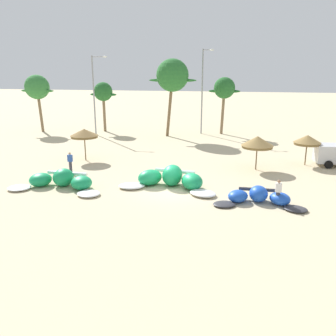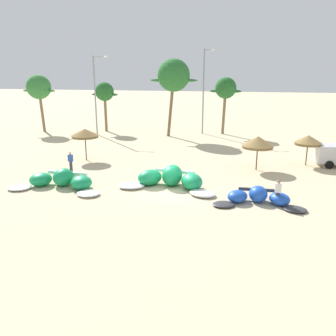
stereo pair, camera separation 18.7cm
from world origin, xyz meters
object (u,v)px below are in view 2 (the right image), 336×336
Objects in this scene: kite_left at (171,179)px; person_near_kites at (71,162)px; beach_umbrella_near_palms at (308,140)px; person_by_umbrellas at (278,193)px; palm_leftmost at (39,88)px; palm_left at (105,93)px; kite_far_left at (61,181)px; palm_left_of_gap at (174,76)px; palm_center_left at (226,89)px; beach_umbrella_middle at (258,142)px; kite_left_of_center at (258,197)px; beach_umbrella_near_van at (85,133)px; lamppost_west_center at (204,88)px; lamppost_west at (96,92)px.

person_near_kites is (-8.72, 2.00, 0.25)m from kite_left.
person_by_umbrellas is at bearing -106.03° from beach_umbrella_near_palms.
palm_leftmost is 8.70m from palm_left.
person_by_umbrellas reaches higher than kite_left.
kite_far_left is 0.99× the size of kite_left.
palm_left_of_gap is at bearing 75.76° from person_near_kites.
palm_center_left is (6.06, 3.21, -1.62)m from palm_left_of_gap.
person_by_umbrellas is 25.51m from palm_left_of_gap.
kite_far_left is at bearing -149.43° from beach_umbrella_middle.
palm_center_left is at bearing 99.24° from kite_left_of_center.
kite_left is 26.23m from palm_left.
palm_left is at bearing 106.65° from beach_umbrella_near_van.
person_near_kites is 0.17× the size of palm_left_of_gap.
palm_left is 0.62× the size of lamppost_west_center.
kite_left is 2.50× the size of beach_umbrella_near_van.
beach_umbrella_middle is 17.87m from palm_center_left.
lamppost_west_center reaches higher than person_near_kites.
beach_umbrella_middle is at bearing 98.16° from person_by_umbrellas.
palm_left_of_gap reaches higher than palm_center_left.
beach_umbrella_middle is at bearing -32.78° from lamppost_west.
kite_left_of_center is at bearing -89.56° from beach_umbrella_middle.
lamppost_west_center is (8.47, 16.88, 3.35)m from beach_umbrella_near_van.
palm_center_left is at bearing 69.51° from kite_far_left.
lamppost_west is at bearing -87.04° from palm_left.
palm_leftmost is (-29.46, 21.57, 5.02)m from person_by_umbrellas.
lamppost_west_center reaches higher than kite_far_left.
kite_left_of_center is 0.88× the size of palm_left.
kite_left is 1.25× the size of kite_left_of_center.
lamppost_west reaches higher than person_near_kites.
palm_center_left reaches higher than kite_left_of_center.
kite_left_of_center is 11.37m from beach_umbrella_near_palms.
palm_center_left is (24.29, 3.59, -0.08)m from palm_leftmost.
person_near_kites is 22.79m from lamppost_west_center.
person_by_umbrellas is at bearing -44.86° from lamppost_west.
palm_left is (-19.96, 23.57, 4.80)m from kite_left_of_center.
kite_left is at bearing 163.86° from person_by_umbrellas.
kite_left is at bearing -41.08° from palm_leftmost.
person_by_umbrellas is 29.85m from lamppost_west.
person_by_umbrellas is at bearing -8.17° from kite_left_of_center.
lamppost_west reaches higher than beach_umbrella_middle.
kite_far_left is 0.73× the size of lamppost_west.
lamppost_west is at bearing 107.02° from person_near_kites.
beach_umbrella_near_palms is 1.62× the size of person_by_umbrellas.
beach_umbrella_near_palms is at bearing -28.60° from palm_left.
beach_umbrella_near_palms is at bearing -38.51° from palm_left_of_gap.
kite_left is 21.45m from palm_left_of_gap.
palm_leftmost is at bearing -165.59° from palm_left.
kite_left_of_center is at bearing -80.76° from palm_center_left.
palm_left is at bearing 105.02° from person_near_kites.
beach_umbrella_near_van is 13.97m from lamppost_west.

